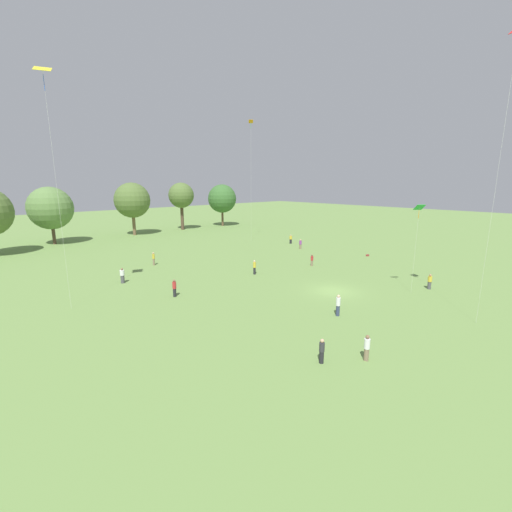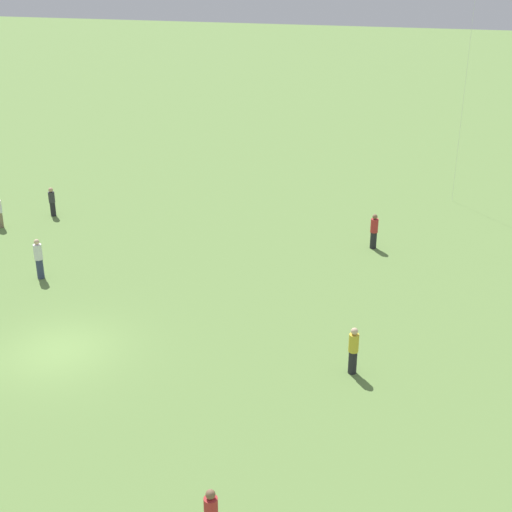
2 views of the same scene
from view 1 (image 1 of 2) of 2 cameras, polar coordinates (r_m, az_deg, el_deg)
ground_plane at (r=35.86m, az=12.85°, el=-5.74°), size 240.00×240.00×0.00m
tree_1 at (r=70.25m, az=-31.06°, el=6.84°), size 7.42×7.42×10.12m
tree_2 at (r=75.53m, az=-19.94°, el=8.71°), size 7.18×7.18×10.81m
tree_3 at (r=81.15m, az=-12.36°, el=9.80°), size 5.73×5.73×10.78m
tree_4 at (r=87.00m, az=-5.67°, el=9.49°), size 7.02×7.02×10.34m
person_0 at (r=40.25m, az=-21.38°, el=-3.09°), size 0.48×0.48×1.70m
person_1 at (r=29.32m, az=13.52°, el=-7.98°), size 0.47×0.47×1.82m
person_2 at (r=34.02m, az=-13.44°, el=-5.23°), size 0.51×0.51×1.72m
person_3 at (r=41.01m, az=-0.26°, el=-1.89°), size 0.37×0.37×1.73m
person_4 at (r=62.01m, az=5.81°, el=2.79°), size 0.57×0.57×1.61m
person_5 at (r=45.71m, az=9.31°, el=-0.69°), size 0.37×0.37×1.55m
person_6 at (r=22.00m, az=10.90°, el=-15.27°), size 0.47×0.47×1.59m
person_7 at (r=57.14m, az=7.41°, el=1.96°), size 0.57×0.57×1.62m
person_8 at (r=47.48m, az=-16.70°, el=-0.42°), size 0.38×0.38×1.77m
person_9 at (r=39.75m, az=26.96°, el=-3.84°), size 0.57×0.57×1.60m
person_10 at (r=22.93m, az=17.98°, el=-14.35°), size 0.48×0.48×1.69m
kite_0 at (r=63.20m, az=-0.86°, el=19.86°), size 0.95×0.93×21.38m
kite_1 at (r=36.44m, az=25.55°, el=6.89°), size 1.12×1.09×8.80m
kite_3 at (r=33.64m, az=-31.90°, el=23.79°), size 1.53×1.47×19.58m
picnic_bag_0 at (r=53.88m, az=18.09°, el=0.11°), size 0.45×0.35×0.27m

